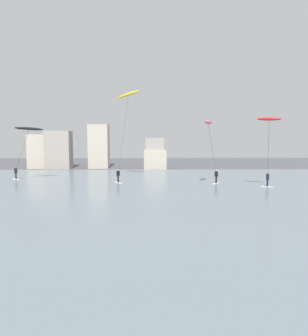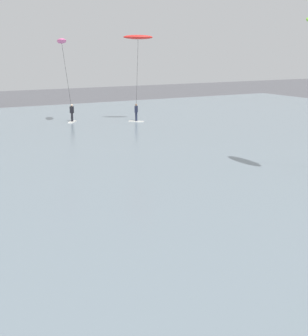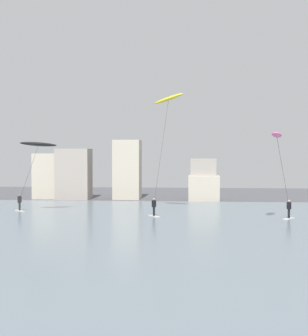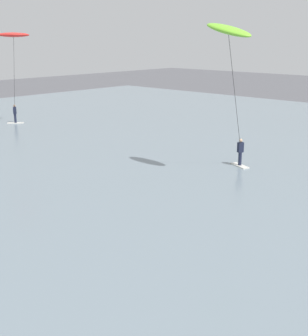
{
  "view_description": "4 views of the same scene",
  "coord_description": "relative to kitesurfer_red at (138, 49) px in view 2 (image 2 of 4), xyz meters",
  "views": [
    {
      "loc": [
        -1.84,
        0.58,
        6.56
      ],
      "look_at": [
        -1.57,
        17.12,
        4.72
      ],
      "focal_mm": 37.27,
      "sensor_mm": 36.0,
      "label": 1
    },
    {
      "loc": [
        -9.28,
        -1.35,
        6.76
      ],
      "look_at": [
        -0.45,
        14.38,
        2.37
      ],
      "focal_mm": 52.91,
      "sensor_mm": 36.0,
      "label": 2
    },
    {
      "loc": [
        -1.96,
        -2.23,
        5.9
      ],
      "look_at": [
        -3.34,
        15.22,
        5.34
      ],
      "focal_mm": 53.56,
      "sensor_mm": 36.0,
      "label": 3
    },
    {
      "loc": [
        -11.36,
        1.27,
        7.6
      ],
      "look_at": [
        -1.12,
        10.75,
        3.8
      ],
      "focal_mm": 52.17,
      "sensor_mm": 36.0,
      "label": 4
    }
  ],
  "objects": [
    {
      "name": "kitesurfer_pink",
      "position": [
        -5.91,
        2.34,
        -0.38
      ],
      "size": [
        2.72,
        4.1,
        7.5
      ],
      "color": "silver",
      "rests_on": "water_bay"
    },
    {
      "name": "water_bay",
      "position": [
        -10.99,
        -7.39,
        -6.61
      ],
      "size": [
        84.0,
        52.0,
        0.1
      ],
      "primitive_type": "cube",
      "color": "slate",
      "rests_on": "ground"
    },
    {
      "name": "kitesurfer_red",
      "position": [
        0.0,
        0.0,
        0.0
      ],
      "size": [
        2.66,
        3.36,
        7.76
      ],
      "color": "silver",
      "rests_on": "water_bay"
    }
  ]
}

